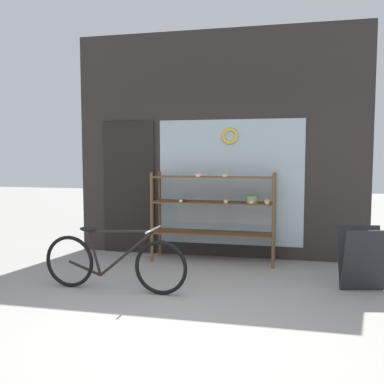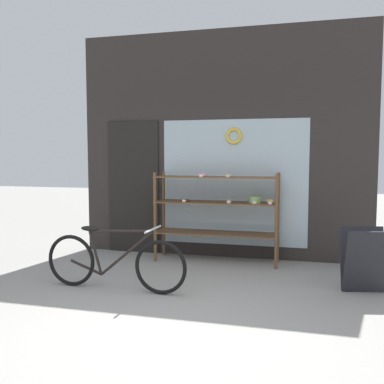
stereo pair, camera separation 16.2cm
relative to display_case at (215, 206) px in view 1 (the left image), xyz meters
name	(u,v)px [view 1 (the left image)]	position (x,y,z in m)	size (l,w,h in m)	color
ground_plane	(167,328)	(-0.03, -2.49, -0.83)	(30.00, 30.00, 0.00)	gray
storefront_facade	(214,148)	(-0.07, 0.37, 0.84)	(4.46, 0.13, 3.44)	#2D2826
display_case	(215,206)	(0.00, 0.00, 0.00)	(1.80, 0.46, 1.31)	brown
bicycle	(113,262)	(-0.92, -1.60, -0.49)	(1.76, 0.46, 0.75)	black
sandwich_board	(363,259)	(1.89, -0.96, -0.46)	(0.58, 0.47, 0.73)	#232328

